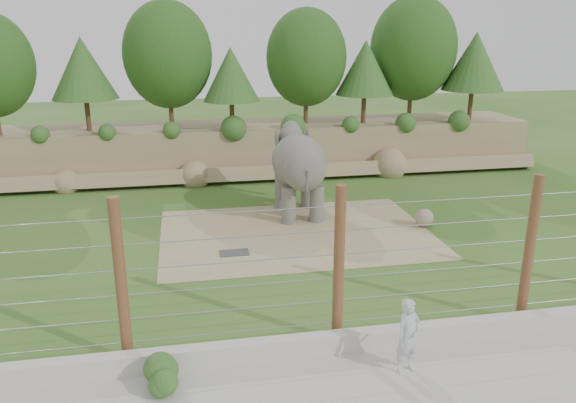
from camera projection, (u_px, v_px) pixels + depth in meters
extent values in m
plane|color=#2F5D1C|center=(299.00, 267.00, 18.14)|extent=(90.00, 90.00, 0.00)
cube|color=#857452|center=(250.00, 147.00, 29.95)|extent=(30.00, 4.00, 2.50)
cube|color=#857452|center=(256.00, 174.00, 28.06)|extent=(30.00, 1.37, 1.07)
cylinder|color=#3F2B19|center=(88.00, 115.00, 27.45)|extent=(0.24, 0.24, 1.58)
sphere|color=#1B3F10|center=(83.00, 70.00, 26.81)|extent=(3.60, 3.60, 3.60)
cylinder|color=#3F2B19|center=(171.00, 108.00, 28.58)|extent=(0.24, 0.24, 1.92)
sphere|color=#1B3F10|center=(168.00, 55.00, 27.79)|extent=(4.40, 4.40, 4.40)
cylinder|color=#3F2B19|center=(232.00, 115.00, 28.06)|extent=(0.24, 0.24, 1.40)
sphere|color=#1B3F10|center=(231.00, 76.00, 27.49)|extent=(3.20, 3.20, 3.20)
cylinder|color=#3F2B19|center=(306.00, 106.00, 29.64)|extent=(0.24, 0.24, 1.82)
sphere|color=#1B3F10|center=(306.00, 58.00, 28.90)|extent=(4.16, 4.16, 4.16)
cylinder|color=#3F2B19|center=(364.00, 109.00, 29.66)|extent=(0.24, 0.24, 1.50)
sphere|color=#1B3F10|center=(365.00, 69.00, 29.05)|extent=(3.44, 3.44, 3.44)
cylinder|color=#3F2B19|center=(410.00, 100.00, 31.05)|extent=(0.24, 0.24, 2.03)
sphere|color=#1B3F10|center=(413.00, 49.00, 30.23)|extent=(4.64, 4.64, 4.64)
cylinder|color=#3F2B19|center=(470.00, 105.00, 30.52)|extent=(0.24, 0.24, 1.64)
sphere|color=#1B3F10|center=(474.00, 63.00, 29.85)|extent=(3.76, 3.76, 3.76)
cube|color=#9B8B5C|center=(296.00, 233.00, 21.03)|extent=(10.00, 7.00, 0.02)
cube|color=#262628|center=(234.00, 253.00, 19.17)|extent=(1.00, 0.60, 0.03)
sphere|color=gray|center=(424.00, 218.00, 21.62)|extent=(0.71, 0.71, 0.71)
cube|color=beige|center=(342.00, 342.00, 13.37)|extent=(26.00, 0.35, 0.50)
cube|color=beige|center=(369.00, 403.00, 11.57)|extent=(26.00, 4.00, 0.01)
cylinder|color=brown|center=(121.00, 283.00, 12.43)|extent=(0.26, 0.26, 4.00)
cylinder|color=brown|center=(339.00, 266.00, 13.32)|extent=(0.26, 0.26, 4.00)
cylinder|color=brown|center=(529.00, 251.00, 14.20)|extent=(0.26, 0.26, 4.00)
cylinder|color=#94949A|center=(337.00, 322.00, 13.77)|extent=(20.00, 0.02, 0.02)
cylinder|color=#94949A|center=(338.00, 300.00, 13.59)|extent=(20.00, 0.02, 0.02)
cylinder|color=#94949A|center=(338.00, 277.00, 13.41)|extent=(20.00, 0.02, 0.02)
cylinder|color=#94949A|center=(339.00, 254.00, 13.23)|extent=(20.00, 0.02, 0.02)
cylinder|color=#94949A|center=(340.00, 230.00, 13.05)|extent=(20.00, 0.02, 0.02)
cylinder|color=#94949A|center=(341.00, 206.00, 12.87)|extent=(20.00, 0.02, 0.02)
sphere|color=#28531E|center=(167.00, 376.00, 11.86)|extent=(0.71, 0.71, 0.71)
imported|color=#B2B8BC|center=(408.00, 336.00, 12.39)|extent=(0.76, 0.63, 1.77)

